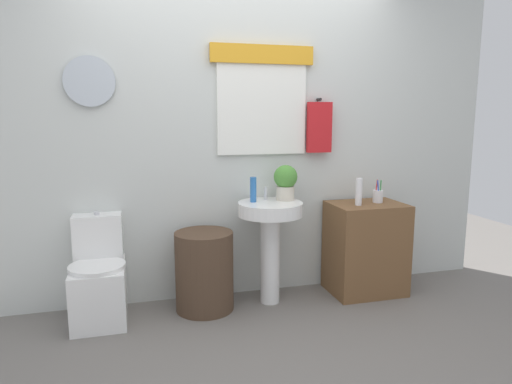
{
  "coord_description": "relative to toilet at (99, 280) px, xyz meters",
  "views": [
    {
      "loc": [
        -0.79,
        -2.37,
        1.44
      ],
      "look_at": [
        0.08,
        0.8,
        0.88
      ],
      "focal_mm": 31.97,
      "sensor_mm": 36.0,
      "label": 1
    }
  ],
  "objects": [
    {
      "name": "potted_plant",
      "position": [
        1.4,
        0.03,
        0.65
      ],
      "size": [
        0.18,
        0.18,
        0.27
      ],
      "color": "beige",
      "rests_on": "pedestal_sink"
    },
    {
      "name": "back_wall",
      "position": [
        1.05,
        0.27,
        1.02
      ],
      "size": [
        4.4,
        0.18,
        2.6
      ],
      "color": "silver",
      "rests_on": "ground_plane"
    },
    {
      "name": "faucet",
      "position": [
        1.26,
        0.09,
        0.55
      ],
      "size": [
        0.03,
        0.03,
        0.1
      ],
      "primitive_type": "cylinder",
      "color": "silver",
      "rests_on": "pedestal_sink"
    },
    {
      "name": "toothbrush_cup",
      "position": [
        2.17,
        -0.01,
        0.51
      ],
      "size": [
        0.08,
        0.08,
        0.19
      ],
      "color": "silver",
      "rests_on": "wooden_cabinet"
    },
    {
      "name": "soap_bottle",
      "position": [
        1.14,
        0.02,
        0.6
      ],
      "size": [
        0.05,
        0.05,
        0.19
      ],
      "primitive_type": "cylinder",
      "color": "#2D6BB7",
      "rests_on": "pedestal_sink"
    },
    {
      "name": "lotion_bottle",
      "position": [
        1.97,
        -0.07,
        0.56
      ],
      "size": [
        0.05,
        0.05,
        0.21
      ],
      "primitive_type": "cylinder",
      "color": "white",
      "rests_on": "wooden_cabinet"
    },
    {
      "name": "laundry_hamper",
      "position": [
        0.75,
        -0.03,
        0.01
      ],
      "size": [
        0.43,
        0.43,
        0.59
      ],
      "primitive_type": "cylinder",
      "color": "#4C3828",
      "rests_on": "ground_plane"
    },
    {
      "name": "toilet",
      "position": [
        0.0,
        0.0,
        0.0
      ],
      "size": [
        0.38,
        0.51,
        0.75
      ],
      "color": "white",
      "rests_on": "ground_plane"
    },
    {
      "name": "pedestal_sink",
      "position": [
        1.26,
        -0.03,
        0.3
      ],
      "size": [
        0.49,
        0.49,
        0.79
      ],
      "color": "white",
      "rests_on": "ground_plane"
    },
    {
      "name": "ground_plane",
      "position": [
        1.05,
        -0.88,
        -0.29
      ],
      "size": [
        8.0,
        8.0,
        0.0
      ],
      "primitive_type": "plane",
      "color": "slate"
    },
    {
      "name": "wooden_cabinet",
      "position": [
        2.07,
        -0.03,
        0.08
      ],
      "size": [
        0.58,
        0.44,
        0.74
      ],
      "primitive_type": "cube",
      "color": "brown",
      "rests_on": "ground_plane"
    }
  ]
}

